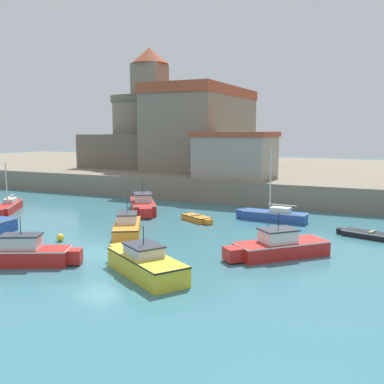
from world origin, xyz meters
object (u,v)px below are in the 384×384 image
at_px(sailboat_blue_5, 273,215).
at_px(harbor_shed_near_wharf, 236,154).
at_px(church, 196,125).
at_px(motorboat_yellow_2, 144,263).
at_px(motorboat_red_7, 143,205).
at_px(dinghy_orange_0, 197,218).
at_px(mooring_buoy, 60,237).
at_px(motorboat_red_3, 278,246).
at_px(sailboat_red_1, 9,207).
at_px(motorboat_red_9, 20,254).
at_px(motorboat_orange_6, 127,228).
at_px(fortress, 144,141).
at_px(dinghy_black_4, 370,235).

height_order(sailboat_blue_5, harbor_shed_near_wharf, harbor_shed_near_wharf).
distance_m(sailboat_blue_5, church, 25.78).
distance_m(motorboat_yellow_2, motorboat_red_7, 16.94).
relative_size(dinghy_orange_0, harbor_shed_near_wharf, 0.40).
distance_m(motorboat_red_7, mooring_buoy, 11.04).
relative_size(motorboat_red_3, motorboat_red_7, 0.89).
height_order(dinghy_orange_0, motorboat_red_7, motorboat_red_7).
xyz_separation_m(sailboat_red_1, motorboat_red_7, (10.37, 4.82, 0.16)).
bearing_deg(church, motorboat_red_9, -79.87).
relative_size(motorboat_red_7, mooring_buoy, 12.42).
relative_size(sailboat_blue_5, motorboat_red_7, 0.92).
xyz_separation_m(motorboat_red_3, motorboat_red_9, (-11.70, -7.13, 0.02)).
height_order(motorboat_orange_6, church, church).
bearing_deg(harbor_shed_near_wharf, sailboat_blue_5, -56.38).
bearing_deg(motorboat_red_3, motorboat_red_7, 148.18).
bearing_deg(fortress, motorboat_red_9, -68.73).
relative_size(motorboat_red_7, motorboat_red_9, 1.01).
bearing_deg(motorboat_red_7, dinghy_orange_0, -16.38).
relative_size(motorboat_red_9, church, 0.33).
distance_m(sailboat_red_1, motorboat_red_7, 11.44).
distance_m(sailboat_blue_5, harbor_shed_near_wharf, 12.57).
relative_size(motorboat_yellow_2, sailboat_blue_5, 1.05).
xyz_separation_m(motorboat_yellow_2, mooring_buoy, (-8.18, 3.43, -0.35)).
relative_size(motorboat_yellow_2, harbor_shed_near_wharf, 0.76).
relative_size(motorboat_orange_6, motorboat_red_7, 0.89).
height_order(sailboat_blue_5, mooring_buoy, sailboat_blue_5).
height_order(dinghy_orange_0, motorboat_orange_6, motorboat_orange_6).
relative_size(dinghy_black_4, church, 0.24).
bearing_deg(church, harbor_shed_near_wharf, -47.45).
distance_m(motorboat_red_3, mooring_buoy, 13.45).
xyz_separation_m(motorboat_yellow_2, dinghy_black_4, (9.36, 12.50, -0.36)).
bearing_deg(sailboat_red_1, dinghy_orange_0, 10.83).
height_order(motorboat_red_7, mooring_buoy, motorboat_red_7).
height_order(motorboat_red_9, mooring_buoy, motorboat_red_9).
distance_m(dinghy_black_4, motorboat_orange_6, 15.70).
relative_size(dinghy_black_4, harbor_shed_near_wharf, 0.55).
bearing_deg(church, motorboat_red_7, -78.18).
xyz_separation_m(motorboat_red_7, motorboat_red_9, (2.20, -15.76, -0.02)).
height_order(sailboat_red_1, mooring_buoy, sailboat_red_1).
relative_size(motorboat_red_9, mooring_buoy, 12.29).
xyz_separation_m(motorboat_yellow_2, motorboat_red_7, (-8.85, 14.44, 0.02)).
bearing_deg(harbor_shed_near_wharf, motorboat_red_9, -94.96).
distance_m(sailboat_blue_5, mooring_buoy, 15.80).
distance_m(church, harbor_shed_near_wharf, 13.31).
distance_m(sailboat_red_1, motorboat_red_9, 16.67).
xyz_separation_m(sailboat_red_1, mooring_buoy, (11.04, -6.20, -0.21)).
bearing_deg(dinghy_orange_0, motorboat_red_3, -40.61).
relative_size(motorboat_red_3, dinghy_black_4, 1.27).
bearing_deg(dinghy_black_4, mooring_buoy, -152.64).
height_order(motorboat_red_3, harbor_shed_near_wharf, harbor_shed_near_wharf).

